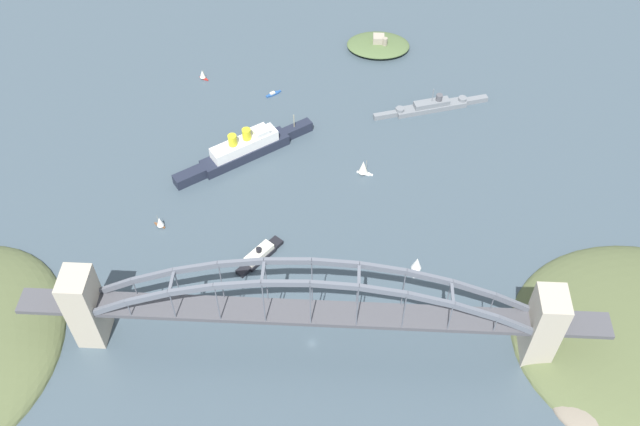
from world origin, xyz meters
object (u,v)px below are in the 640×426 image
(fort_island_mid_harbor, at_px, (378,45))
(small_boat_4, at_px, (273,94))
(naval_cruiser, at_px, (432,106))
(small_boat_1, at_px, (363,167))
(harbor_ferry_steamer, at_px, (260,255))
(small_boat_3, at_px, (160,222))
(small_boat_2, at_px, (417,264))
(small_boat_0, at_px, (203,74))
(harbor_arch_bridge, at_px, (312,313))
(ocean_liner, at_px, (244,149))

(fort_island_mid_harbor, bearing_deg, small_boat_4, -141.83)
(naval_cruiser, xyz_separation_m, small_boat_1, (-45.41, -62.57, 2.53))
(harbor_ferry_steamer, height_order, small_boat_3, small_boat_3)
(harbor_ferry_steamer, relative_size, small_boat_4, 2.88)
(small_boat_3, bearing_deg, small_boat_2, -9.15)
(naval_cruiser, distance_m, small_boat_0, 160.25)
(harbor_arch_bridge, relative_size, harbor_ferry_steamer, 9.70)
(small_boat_0, bearing_deg, ocean_liner, -63.12)
(harbor_ferry_steamer, bearing_deg, small_boat_1, 50.59)
(harbor_arch_bridge, xyz_separation_m, small_boat_2, (53.89, 48.67, -21.37))
(small_boat_3, bearing_deg, harbor_arch_bridge, -38.35)
(naval_cruiser, relative_size, small_boat_1, 6.56)
(harbor_arch_bridge, relative_size, fort_island_mid_harbor, 6.12)
(small_boat_4, bearing_deg, small_boat_2, -57.59)
(small_boat_1, height_order, small_boat_2, small_boat_1)
(harbor_arch_bridge, bearing_deg, fort_island_mid_harbor, 82.23)
(fort_island_mid_harbor, height_order, small_boat_4, fort_island_mid_harbor)
(ocean_liner, bearing_deg, small_boat_4, 79.02)
(harbor_ferry_steamer, distance_m, small_boat_2, 85.84)
(harbor_ferry_steamer, bearing_deg, naval_cruiser, 52.20)
(harbor_arch_bridge, height_order, small_boat_2, harbor_arch_bridge)
(naval_cruiser, height_order, small_boat_0, naval_cruiser)
(fort_island_mid_harbor, bearing_deg, naval_cruiser, -61.80)
(naval_cruiser, bearing_deg, harbor_arch_bridge, -110.85)
(harbor_arch_bridge, height_order, ocean_liner, harbor_arch_bridge)
(small_boat_1, bearing_deg, fort_island_mid_harbor, 85.69)
(small_boat_3, bearing_deg, small_boat_0, 88.97)
(harbor_ferry_steamer, xyz_separation_m, small_boat_0, (-56.69, 156.07, 1.04))
(fort_island_mid_harbor, relative_size, small_boat_4, 4.56)
(small_boat_2, xyz_separation_m, small_boat_4, (-91.67, 144.42, -4.28))
(fort_island_mid_harbor, bearing_deg, small_boat_2, -84.36)
(small_boat_4, bearing_deg, fort_island_mid_harbor, 38.17)
(harbor_ferry_steamer, bearing_deg, harbor_arch_bridge, -58.58)
(fort_island_mid_harbor, bearing_deg, small_boat_0, -161.35)
(small_boat_0, bearing_deg, small_boat_3, -91.03)
(fort_island_mid_harbor, xyz_separation_m, small_boat_0, (-122.59, -41.37, 0.33))
(small_boat_0, distance_m, small_boat_4, 53.03)
(harbor_arch_bridge, distance_m, small_boat_3, 118.18)
(harbor_ferry_steamer, bearing_deg, fort_island_mid_harbor, 71.54)
(ocean_liner, distance_m, small_boat_4, 62.88)
(small_boat_1, bearing_deg, small_boat_2, -67.62)
(harbor_arch_bridge, relative_size, small_boat_2, 25.83)
(small_boat_1, xyz_separation_m, small_boat_3, (-115.31, -48.48, -1.49))
(naval_cruiser, bearing_deg, small_boat_4, 174.66)
(small_boat_4, bearing_deg, ocean_liner, -100.98)
(harbor_ferry_steamer, bearing_deg, small_boat_0, 109.96)
(small_boat_4, bearing_deg, small_boat_1, -49.46)
(ocean_liner, relative_size, small_boat_1, 6.92)
(ocean_liner, distance_m, small_boat_1, 74.87)
(naval_cruiser, relative_size, fort_island_mid_harbor, 1.70)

